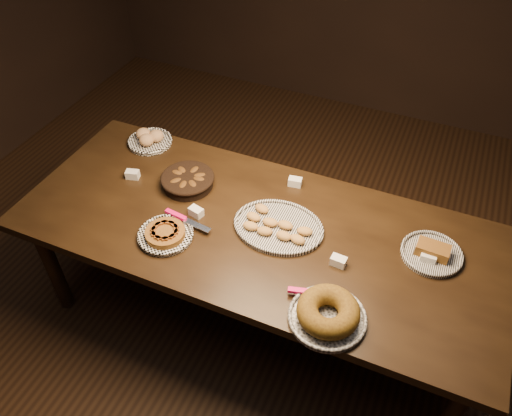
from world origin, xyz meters
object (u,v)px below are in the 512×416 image
at_px(apple_tart_plate, 166,234).
at_px(bundt_cake_plate, 328,313).
at_px(madeleine_platter, 277,226).
at_px(buffet_table, 256,236).

bearing_deg(apple_tart_plate, bundt_cake_plate, -5.56).
height_order(madeleine_platter, bundt_cake_plate, bundt_cake_plate).
bearing_deg(buffet_table, apple_tart_plate, -146.91).
bearing_deg(madeleine_platter, buffet_table, -155.21).
xyz_separation_m(buffet_table, bundt_cake_plate, (0.49, -0.38, 0.12)).
distance_m(buffet_table, apple_tart_plate, 0.45).
xyz_separation_m(buffet_table, madeleine_platter, (0.10, 0.02, 0.09)).
relative_size(buffet_table, apple_tart_plate, 7.39).
height_order(buffet_table, madeleine_platter, madeleine_platter).
distance_m(apple_tart_plate, bundt_cake_plate, 0.86).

